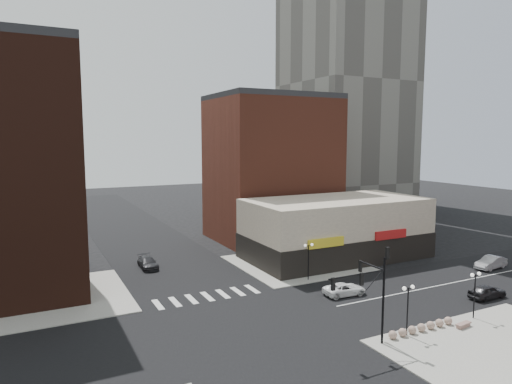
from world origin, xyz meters
TOP-DOWN VIEW (x-y plane):
  - ground at (0.00, 0.00)m, footprint 240.00×240.00m
  - road_ew at (0.00, 0.00)m, footprint 200.00×14.00m
  - road_ns at (0.00, 0.00)m, footprint 14.00×200.00m
  - sidewalk_nw at (-14.50, 14.50)m, footprint 15.00×15.00m
  - sidewalk_ne at (14.50, 14.50)m, footprint 15.00×15.00m
  - building_ne_midrise at (19.00, 29.50)m, footprint 18.00×15.00m
  - tower_far at (60.00, 56.00)m, footprint 18.00×18.00m
  - building_ne_row at (21.00, 15.00)m, footprint 24.20×12.20m
  - traffic_signal at (7.24, -7.83)m, footprint 5.59×3.09m
  - street_lamp_se_a at (11.00, -8.00)m, footprint 1.22×0.32m
  - street_lamp_se_b at (19.00, -8.00)m, footprint 1.22×0.32m
  - street_lamp_ne at (12.00, 8.00)m, footprint 1.22×0.32m
  - bollard_row at (12.65, -8.00)m, footprint 6.97×0.67m
  - white_suv at (12.66, 2.27)m, footprint 4.65×2.40m
  - dark_sedan_east at (24.87, -5.01)m, footprint 4.21×1.73m
  - silver_sedan at (34.82, 1.80)m, footprint 4.84×2.11m
  - dark_sedan_north at (-3.02, 21.25)m, footprint 2.03×4.81m
  - stone_bench at (16.47, -9.00)m, footprint 1.67×0.70m

SIDE VIEW (x-z plane):
  - ground at x=0.00m, z-range 0.00..0.00m
  - road_ew at x=0.00m, z-range 0.00..0.02m
  - road_ns at x=0.00m, z-range 0.00..0.02m
  - sidewalk_nw at x=-14.50m, z-range 0.00..0.12m
  - sidewalk_ne at x=14.50m, z-range 0.00..0.12m
  - stone_bench at x=16.47m, z-range 0.13..0.51m
  - bollard_row at x=12.65m, z-range 0.12..0.79m
  - white_suv at x=12.66m, z-range 0.00..1.25m
  - dark_sedan_north at x=-3.02m, z-range 0.00..1.39m
  - dark_sedan_east at x=24.87m, z-range 0.00..1.43m
  - silver_sedan at x=34.82m, z-range 0.00..1.55m
  - street_lamp_se_a at x=11.00m, z-range 1.21..5.37m
  - street_lamp_se_b at x=19.00m, z-range 1.21..5.37m
  - street_lamp_ne at x=12.00m, z-range 1.21..5.37m
  - building_ne_row at x=21.00m, z-range -0.70..7.30m
  - traffic_signal at x=7.24m, z-range 1.07..8.85m
  - building_ne_midrise at x=19.00m, z-range 0.00..22.00m
  - tower_far at x=60.00m, z-range 0.00..82.00m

